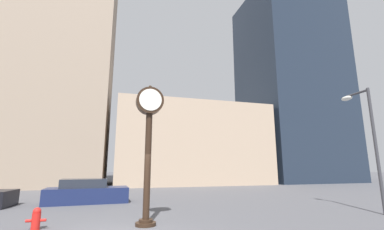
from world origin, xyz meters
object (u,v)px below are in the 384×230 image
object	(u,v)px
street_clock	(149,129)
fire_hydrant_near	(36,219)
street_lamp_right	(365,128)
car_navy	(87,193)

from	to	relation	value
street_clock	fire_hydrant_near	world-z (taller)	street_clock
street_clock	street_lamp_right	size ratio (longest dim) A/B	0.90
fire_hydrant_near	street_lamp_right	xyz separation A→B (m)	(13.80, -0.76, 3.51)
fire_hydrant_near	street_lamp_right	size ratio (longest dim) A/B	0.12
street_clock	car_navy	size ratio (longest dim) A/B	1.13
car_navy	street_lamp_right	size ratio (longest dim) A/B	0.80
street_clock	street_lamp_right	xyz separation A→B (m)	(10.22, -0.39, 0.44)
street_clock	car_navy	distance (m)	7.86
car_navy	street_clock	bearing A→B (deg)	-71.88
car_navy	fire_hydrant_near	distance (m)	6.51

